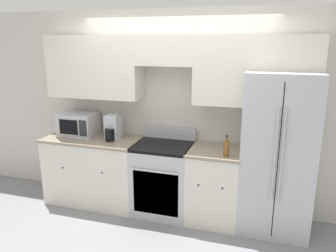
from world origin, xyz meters
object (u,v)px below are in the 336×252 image
at_px(refrigerator, 277,153).
at_px(bottle, 226,148).
at_px(oven_range, 163,178).
at_px(microwave, 79,124).

height_order(refrigerator, bottle, refrigerator).
relative_size(oven_range, bottle, 4.42).
bearing_deg(refrigerator, bottle, -156.56).
distance_m(microwave, bottle, 2.10).
bearing_deg(oven_range, bottle, -13.41).
relative_size(oven_range, microwave, 2.19).
bearing_deg(bottle, microwave, 172.38).
bearing_deg(microwave, bottle, -7.62).
xyz_separation_m(oven_range, microwave, (-1.26, 0.08, 0.61)).
height_order(microwave, bottle, microwave).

